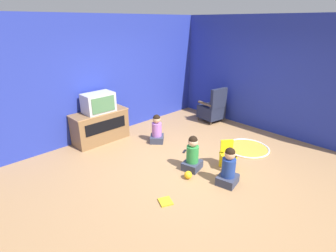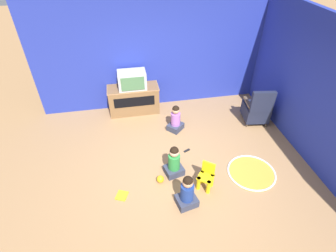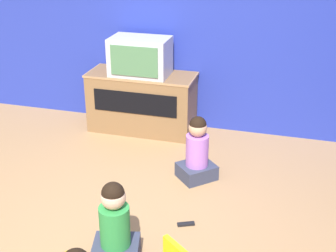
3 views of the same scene
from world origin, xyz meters
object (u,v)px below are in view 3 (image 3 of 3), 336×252
at_px(child_watching_left, 115,228).
at_px(remote_control, 186,224).
at_px(tv_cabinet, 142,101).
at_px(television, 140,56).
at_px(child_watching_right, 197,152).

height_order(child_watching_left, remote_control, child_watching_left).
distance_m(tv_cabinet, television, 0.57).
xyz_separation_m(television, child_watching_left, (0.58, -2.32, -0.64)).
bearing_deg(tv_cabinet, child_watching_left, -76.12).
distance_m(child_watching_right, remote_control, 0.86).
bearing_deg(child_watching_left, tv_cabinet, 89.87).
xyz_separation_m(child_watching_left, child_watching_right, (0.32, 1.38, -0.01)).
relative_size(tv_cabinet, child_watching_left, 1.86).
bearing_deg(child_watching_left, remote_control, 40.47).
height_order(television, remote_control, television).
relative_size(child_watching_left, child_watching_right, 1.02).
bearing_deg(child_watching_left, television, 90.03).
xyz_separation_m(tv_cabinet, remote_control, (0.99, -1.77, -0.36)).
distance_m(television, remote_control, 2.21).
bearing_deg(television, tv_cabinet, 90.00).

